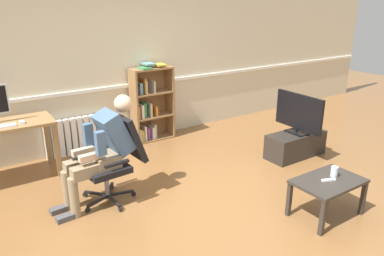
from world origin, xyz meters
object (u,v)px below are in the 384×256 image
Objects in this scene: bookshelf at (150,105)px; spare_remote at (329,180)px; office_chair at (116,156)px; computer_mouse at (22,122)px; tv_screen at (299,113)px; radiator at (77,135)px; computer_desk at (0,133)px; keyboard at (0,127)px; person_seated at (101,149)px; tv_stand at (295,144)px; drinking_glass at (334,172)px; coffee_table at (328,185)px.

bookshelf is 8.47× the size of spare_remote.
bookshelf is 1.92m from office_chair.
computer_mouse is 2.03m from bookshelf.
radiator is at bearing 55.39° from tv_screen.
computer_mouse is at bearing -148.60° from office_chair.
computer_desk is 3.51× the size of keyboard.
office_chair is (-1.21, -1.49, -0.06)m from bookshelf.
computer_desk is 1.54× the size of tv_screen.
person_seated is (0.86, -1.21, 0.01)m from computer_desk.
office_chair is 1.07× the size of tv_stand.
radiator is 3.64m from drinking_glass.
computer_mouse is 0.67× the size of spare_remote.
keyboard is 3.98m from tv_stand.
person_seated is 1.32× the size of tv_stand.
tv_stand is (3.43, -1.41, -0.59)m from computer_mouse.
keyboard is 3.81m from spare_remote.
tv_screen is (3.68, -1.39, -0.10)m from keyboard.
tv_screen is 1.63m from coffee_table.
tv_screen is at bearing -22.55° from computer_desk.
tv_stand is (3.68, -1.39, -0.58)m from keyboard.
bookshelf is at bearing 136.87° from office_chair.
computer_desk is 3.90m from spare_remote.
person_seated reaches higher than computer_desk.
tv_stand is 1.61m from coffee_table.
radiator is 3.60m from spare_remote.
computer_desk reaches higher than tv_stand.
radiator is 1.66m from person_seated.
keyboard is at bearing 135.58° from coffee_table.
tv_screen is 5.53× the size of spare_remote.
office_chair is at bearing -128.94° from bookshelf.
radiator is at bearing 32.66° from computer_mouse.
drinking_glass is at bearing 44.66° from office_chair.
tv_stand is 1.11× the size of tv_screen.
computer_desk is 3.97m from drinking_glass.
drinking_glass is (1.98, -1.56, -0.18)m from person_seated.
computer_desk is at bearing -149.00° from person_seated.
bookshelf is 1.29× the size of office_chair.
tv_screen reaches higher than coffee_table.
computer_mouse is 0.11× the size of tv_stand.
computer_mouse is 3.71m from tv_screen.
drinking_glass is at bearing -53.99° from spare_remote.
tv_stand is 1.26× the size of coffee_table.
keyboard reaches higher than tv_stand.
tv_stand is at bearing -20.70° from keyboard.
tv_screen reaches higher than keyboard.
coffee_table is at bearing -81.11° from bookshelf.
coffee_table is at bearing -37.50° from spare_remote.
tv_screen is (1.45, -1.82, 0.08)m from bookshelf.
person_seated is at bearing -54.81° from computer_desk.
computer_desk is 8.49× the size of spare_remote.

